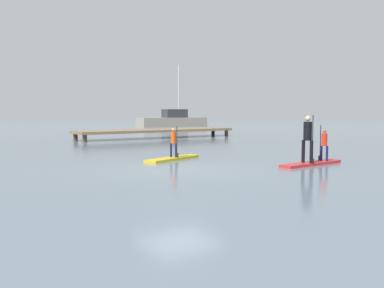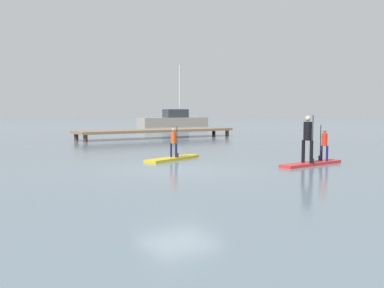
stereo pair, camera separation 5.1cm
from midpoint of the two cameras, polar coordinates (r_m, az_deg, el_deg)
ground_plane at (r=14.74m, az=-1.88°, el=-3.41°), size 240.00×240.00×0.00m
paddleboard_near at (r=17.89m, az=-2.50°, el=-1.87°), size 3.01×1.62×0.10m
paddler_child_solo at (r=17.82m, az=-2.48°, el=0.43°), size 0.27×0.39×1.26m
paddleboard_far at (r=16.72m, az=15.22°, el=-2.46°), size 3.15×0.78×0.10m
paddler_adult at (r=16.39m, az=14.70°, el=1.03°), size 0.33×0.53×1.73m
paddler_child_front at (r=17.26m, az=16.68°, el=0.14°), size 0.23×0.41×1.35m
fishing_boat_white_large at (r=55.02m, az=-2.51°, el=3.08°), size 9.31×2.27×7.70m
floating_dock at (r=31.87m, az=-4.64°, el=1.73°), size 12.04×2.35×0.64m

